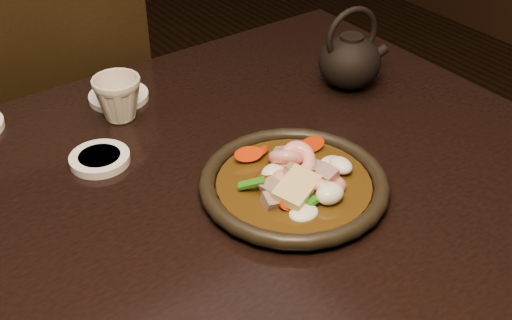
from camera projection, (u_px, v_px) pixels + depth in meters
table at (97, 282)px, 0.93m from camera, size 1.60×0.90×0.75m
chair at (54, 127)px, 1.53m from camera, size 0.56×0.56×0.98m
plate at (294, 185)px, 0.97m from camera, size 0.29×0.29×0.03m
stirfry at (298, 180)px, 0.96m from camera, size 0.18×0.20×0.06m
soy_dish at (100, 159)px, 1.03m from camera, size 0.10×0.10×0.01m
saucer_right at (119, 96)px, 1.20m from camera, size 0.11×0.11×0.01m
tea_cup at (118, 97)px, 1.13m from camera, size 0.11×0.10×0.09m
teapot at (350, 59)px, 1.21m from camera, size 0.15×0.12×0.16m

